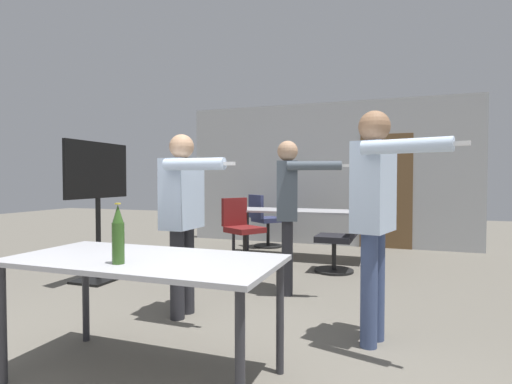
{
  "coord_description": "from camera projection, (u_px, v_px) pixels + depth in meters",
  "views": [
    {
      "loc": [
        1.29,
        -1.5,
        1.24
      ],
      "look_at": [
        -0.17,
        2.61,
        1.1
      ],
      "focal_mm": 28.0,
      "sensor_mm": 36.0,
      "label": 1
    }
  ],
  "objects": [
    {
      "name": "person_far_watching",
      "position": [
        376.0,
        202.0,
        2.97
      ],
      "size": [
        0.74,
        0.73,
        1.75
      ],
      "rotation": [
        0.0,
        0.0,
        -1.84
      ],
      "color": "#3D4C75",
      "rests_on": "ground_plane"
    },
    {
      "name": "conference_table_far",
      "position": [
        302.0,
        214.0,
        6.25
      ],
      "size": [
        2.18,
        0.74,
        0.76
      ],
      "color": "#A8A8AD",
      "rests_on": "ground_plane"
    },
    {
      "name": "conference_table_near",
      "position": [
        144.0,
        269.0,
        2.46
      ],
      "size": [
        1.67,
        0.81,
        0.76
      ],
      "color": "#A8A8AD",
      "rests_on": "ground_plane"
    },
    {
      "name": "person_left_plaid",
      "position": [
        289.0,
        201.0,
        4.3
      ],
      "size": [
        0.83,
        0.55,
        1.65
      ],
      "rotation": [
        0.0,
        0.0,
        -1.34
      ],
      "color": "#28282D",
      "rests_on": "ground_plane"
    },
    {
      "name": "tv_screen",
      "position": [
        98.0,
        195.0,
        4.86
      ],
      "size": [
        0.44,
        1.04,
        1.69
      ],
      "rotation": [
        0.0,
        0.0,
        1.57
      ],
      "color": "black",
      "rests_on": "ground_plane"
    },
    {
      "name": "office_chair_far_right",
      "position": [
        242.0,
        232.0,
        5.92
      ],
      "size": [
        0.68,
        0.65,
        0.96
      ],
      "rotation": [
        0.0,
        0.0,
        4.16
      ],
      "color": "black",
      "rests_on": "ground_plane"
    },
    {
      "name": "beer_bottle",
      "position": [
        118.0,
        235.0,
        2.28
      ],
      "size": [
        0.07,
        0.07,
        0.35
      ],
      "color": "#2D511E",
      "rests_on": "conference_table_near"
    },
    {
      "name": "back_wall",
      "position": [
        327.0,
        174.0,
        7.54
      ],
      "size": [
        5.4,
        0.12,
        2.68
      ],
      "color": "#B2B5B7",
      "rests_on": "ground_plane"
    },
    {
      "name": "person_center_tall",
      "position": [
        183.0,
        207.0,
        3.59
      ],
      "size": [
        0.75,
        0.63,
        1.64
      ],
      "rotation": [
        0.0,
        0.0,
        -1.59
      ],
      "color": "#28282D",
      "rests_on": "ground_plane"
    },
    {
      "name": "drink_cup",
      "position": [
        295.0,
        206.0,
        6.42
      ],
      "size": [
        0.07,
        0.07,
        0.1
      ],
      "color": "#232328",
      "rests_on": "conference_table_far"
    },
    {
      "name": "office_chair_far_left",
      "position": [
        340.0,
        241.0,
        5.3
      ],
      "size": [
        0.55,
        0.52,
        0.91
      ],
      "rotation": [
        0.0,
        0.0,
        1.56
      ],
      "color": "black",
      "rests_on": "ground_plane"
    },
    {
      "name": "office_chair_near_pushed",
      "position": [
        265.0,
        222.0,
        7.27
      ],
      "size": [
        0.68,
        0.69,
        0.96
      ],
      "rotation": [
        0.0,
        0.0,
        5.59
      ],
      "color": "black",
      "rests_on": "ground_plane"
    }
  ]
}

